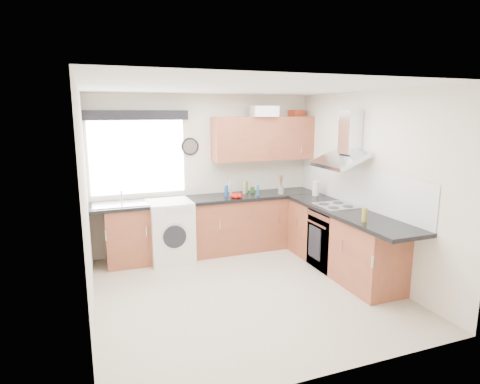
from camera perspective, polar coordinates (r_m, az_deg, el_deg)
name	(u,v)px	position (r m, az deg, el deg)	size (l,w,h in m)	color
ground_plane	(245,291)	(5.24, 0.72, -13.84)	(3.60, 3.60, 0.00)	beige
ceiling	(246,88)	(4.74, 0.79, 14.63)	(3.60, 3.60, 0.02)	white
wall_back	(205,173)	(6.52, -4.99, 2.68)	(3.60, 0.02, 2.50)	silver
wall_front	(327,237)	(3.28, 12.30, -6.28)	(3.60, 0.02, 2.50)	silver
wall_left	(86,206)	(4.52, -21.04, -1.91)	(0.02, 3.60, 2.50)	silver
wall_right	(368,185)	(5.73, 17.78, 0.97)	(0.02, 3.60, 2.50)	silver
window	(138,157)	(6.28, -14.32, 4.80)	(1.40, 0.02, 1.10)	silver
window_blind	(136,115)	(6.15, -14.51, 10.55)	(1.50, 0.18, 0.14)	black
splashback	(354,186)	(5.97, 15.90, 0.80)	(0.01, 3.00, 0.54)	white
base_cab_back	(205,227)	(6.40, -5.03, -5.01)	(3.00, 0.58, 0.86)	brown
base_cab_corner	(295,218)	(6.97, 7.79, -3.71)	(0.60, 0.60, 0.86)	brown
base_cab_right	(341,241)	(5.87, 14.15, -6.84)	(0.58, 2.10, 0.86)	brown
worktop_back	(211,199)	(6.30, -4.20, -0.98)	(3.60, 0.62, 0.05)	black
worktop_right	(348,213)	(5.63, 15.15, -2.87)	(0.62, 2.42, 0.05)	black
sink	(123,201)	(6.06, -16.36, -1.29)	(0.84, 0.46, 0.10)	silver
oven	(334,239)	(5.99, 13.25, -6.49)	(0.56, 0.58, 0.85)	black
hob_plate	(336,206)	(5.86, 13.47, -1.90)	(0.52, 0.52, 0.01)	silver
extractor_hood	(345,145)	(5.78, 14.69, 6.44)	(0.52, 0.78, 0.66)	silver
upper_cabinets	(263,138)	(6.62, 3.36, 7.62)	(1.70, 0.35, 0.70)	brown
washing_machine	(171,231)	(6.17, -9.85, -5.47)	(0.63, 0.61, 0.92)	silver
wall_clock	(190,147)	(6.37, -7.09, 6.43)	(0.28, 0.28, 0.04)	black
casserole	(264,111)	(6.49, 3.44, 11.38)	(0.40, 0.29, 0.17)	silver
storage_box	(297,113)	(6.97, 8.06, 11.03)	(0.23, 0.19, 0.11)	#C34122
utensil_pot	(281,190)	(6.56, 5.84, 0.27)	(0.09, 0.09, 0.13)	gray
kitchen_roll	(316,188)	(6.52, 10.73, 0.51)	(0.11, 0.11, 0.23)	silver
tomato_cluster	(237,196)	(6.21, -0.50, -0.54)	(0.17, 0.17, 0.08)	#A70E07
jar_0	(226,191)	(6.35, -1.96, 0.16)	(0.06, 0.06, 0.17)	navy
jar_1	(244,187)	(6.55, 0.63, 0.72)	(0.06, 0.06, 0.22)	#A09988
jar_2	(253,190)	(6.65, 1.79, 0.31)	(0.07, 0.07, 0.09)	#1E531D
jar_3	(247,187)	(6.64, 0.96, 0.72)	(0.05, 0.05, 0.18)	olive
jar_4	(258,190)	(6.40, 2.55, 0.22)	(0.04, 0.04, 0.17)	#1C5A87
jar_5	(231,188)	(6.36, -1.35, 0.56)	(0.04, 0.04, 0.26)	#9C9585
bottle_0	(364,215)	(5.11, 17.28, -3.10)	(0.07, 0.07, 0.18)	olive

